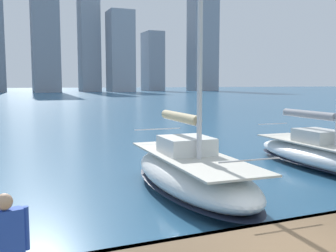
% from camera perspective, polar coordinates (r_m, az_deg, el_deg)
% --- Properties ---
extents(dock_pier, '(28.00, 2.80, 0.60)m').
position_cam_1_polar(dock_pier, '(7.95, 18.14, -16.73)').
color(dock_pier, brown).
rests_on(dock_pier, ground).
extents(city_skyline, '(172.43, 25.64, 50.00)m').
position_cam_1_polar(city_skyline, '(165.98, -18.74, 10.95)').
color(city_skyline, '#8D929D').
rests_on(city_skyline, ground).
extents(sailboat_grey, '(2.60, 8.29, 12.39)m').
position_cam_1_polar(sailboat_grey, '(17.83, 21.74, -3.69)').
color(sailboat_grey, silver).
rests_on(sailboat_grey, ground).
extents(sailboat_tan, '(2.93, 7.66, 12.66)m').
position_cam_1_polar(sailboat_tan, '(12.94, 3.39, -6.53)').
color(sailboat_tan, white).
rests_on(sailboat_tan, ground).
extents(person_blue_shirt, '(0.58, 0.27, 1.62)m').
position_cam_1_polar(person_blue_shirt, '(5.64, -22.46, -15.35)').
color(person_blue_shirt, '#4C473D').
rests_on(person_blue_shirt, dock_pier).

